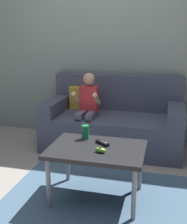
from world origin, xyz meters
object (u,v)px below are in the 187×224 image
at_px(soda_can, 85,132).
at_px(nunchuk_lime, 100,150).
at_px(couch, 113,123).
at_px(person_seated_on_couch, 87,107).
at_px(game_remote_black_near_edge, 102,143).
at_px(coffee_table, 97,153).

bearing_deg(soda_can, nunchuk_lime, -53.10).
xyz_separation_m(couch, soda_can, (-0.05, -1.02, 0.22)).
bearing_deg(nunchuk_lime, soda_can, 126.90).
xyz_separation_m(nunchuk_lime, soda_can, (-0.20, 0.26, 0.04)).
distance_m(person_seated_on_couch, nunchuk_lime, 1.18).
bearing_deg(nunchuk_lime, person_seated_on_couch, 110.54).
bearing_deg(soda_can, person_seated_on_couch, 104.49).
distance_m(person_seated_on_couch, soda_can, 0.87).
relative_size(game_remote_black_near_edge, soda_can, 1.09).
bearing_deg(soda_can, couch, 87.07).
relative_size(coffee_table, soda_can, 6.29).
distance_m(couch, game_remote_black_near_edge, 1.14).
bearing_deg(person_seated_on_couch, nunchuk_lime, -69.46).
xyz_separation_m(couch, nunchuk_lime, (0.14, -1.29, 0.18)).
distance_m(coffee_table, game_remote_black_near_edge, 0.10).
bearing_deg(couch, game_remote_black_near_edge, -83.83).
height_order(couch, person_seated_on_couch, person_seated_on_couch).
xyz_separation_m(person_seated_on_couch, soda_can, (0.22, -0.85, -0.01)).
height_order(coffee_table, nunchuk_lime, nunchuk_lime).
relative_size(person_seated_on_couch, nunchuk_lime, 9.19).
xyz_separation_m(couch, game_remote_black_near_edge, (0.12, -1.12, 0.17)).
distance_m(couch, nunchuk_lime, 1.31).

